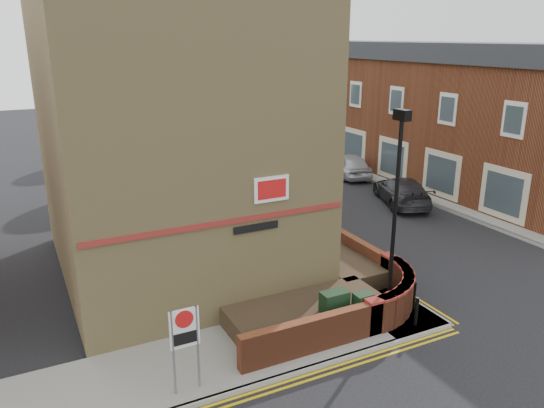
% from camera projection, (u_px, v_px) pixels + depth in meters
% --- Properties ---
extents(ground, '(120.00, 120.00, 0.00)m').
position_uv_depth(ground, '(368.00, 352.00, 14.60)').
color(ground, black).
rests_on(ground, ground).
extents(pavement_corner, '(13.00, 3.00, 0.12)m').
position_uv_depth(pavement_corner, '(230.00, 355.00, 14.36)').
color(pavement_corner, gray).
rests_on(pavement_corner, ground).
extents(pavement_main, '(2.00, 32.00, 0.12)m').
position_uv_depth(pavement_main, '(223.00, 194.00, 29.07)').
color(pavement_main, gray).
rests_on(pavement_main, ground).
extents(pavement_far, '(4.00, 40.00, 0.12)m').
position_uv_depth(pavement_far, '(416.00, 183.00, 31.20)').
color(pavement_far, gray).
rests_on(pavement_far, ground).
extents(kerb_side, '(13.00, 0.15, 0.12)m').
position_uv_depth(kerb_side, '(253.00, 386.00, 13.09)').
color(kerb_side, gray).
rests_on(kerb_side, ground).
extents(kerb_main_near, '(0.15, 32.00, 0.12)m').
position_uv_depth(kerb_main_near, '(239.00, 191.00, 29.50)').
color(kerb_main_near, gray).
rests_on(kerb_main_near, ground).
extents(kerb_main_far, '(0.15, 40.00, 0.12)m').
position_uv_depth(kerb_main_far, '(388.00, 187.00, 30.35)').
color(kerb_main_far, gray).
rests_on(kerb_main_far, ground).
extents(yellow_lines_side, '(13.00, 0.28, 0.01)m').
position_uv_depth(yellow_lines_side, '(257.00, 394.00, 12.89)').
color(yellow_lines_side, gold).
rests_on(yellow_lines_side, ground).
extents(yellow_lines_main, '(0.28, 32.00, 0.01)m').
position_uv_depth(yellow_lines_main, '(244.00, 192.00, 29.62)').
color(yellow_lines_main, gold).
rests_on(yellow_lines_main, ground).
extents(corner_building, '(8.95, 10.40, 13.60)m').
position_uv_depth(corner_building, '(172.00, 99.00, 18.32)').
color(corner_building, tan).
rests_on(corner_building, ground).
extents(garden_wall, '(6.80, 6.00, 1.20)m').
position_uv_depth(garden_wall, '(321.00, 312.00, 16.73)').
color(garden_wall, brown).
rests_on(garden_wall, ground).
extents(lamppost, '(0.25, 0.50, 6.30)m').
position_uv_depth(lamppost, '(395.00, 217.00, 15.29)').
color(lamppost, black).
rests_on(lamppost, pavement_corner).
extents(utility_cabinet_large, '(0.80, 0.45, 1.20)m').
position_uv_depth(utility_cabinet_large, '(334.00, 311.00, 15.36)').
color(utility_cabinet_large, black).
rests_on(utility_cabinet_large, pavement_corner).
extents(utility_cabinet_small, '(0.55, 0.40, 1.10)m').
position_uv_depth(utility_cabinet_small, '(363.00, 311.00, 15.46)').
color(utility_cabinet_small, black).
rests_on(utility_cabinet_small, pavement_corner).
extents(bollard_near, '(0.11, 0.11, 0.90)m').
position_uv_depth(bollard_near, '(416.00, 311.00, 15.62)').
color(bollard_near, black).
rests_on(bollard_near, pavement_corner).
extents(bollard_far, '(0.11, 0.11, 0.90)m').
position_uv_depth(bollard_far, '(414.00, 296.00, 16.56)').
color(bollard_far, black).
rests_on(bollard_far, pavement_corner).
extents(zone_sign, '(0.72, 0.07, 2.20)m').
position_uv_depth(zone_sign, '(185.00, 335.00, 12.39)').
color(zone_sign, slate).
rests_on(zone_sign, pavement_corner).
extents(far_terrace, '(5.40, 30.40, 8.00)m').
position_uv_depth(far_terrace, '(397.00, 106.00, 34.05)').
color(far_terrace, brown).
rests_on(far_terrace, ground).
extents(far_terrace_cream, '(5.40, 12.40, 8.00)m').
position_uv_depth(far_terrace_cream, '(258.00, 82.00, 51.95)').
color(far_terrace_cream, beige).
rests_on(far_terrace_cream, ground).
extents(tree_near, '(3.64, 3.65, 6.70)m').
position_uv_depth(tree_near, '(235.00, 113.00, 26.00)').
color(tree_near, '#382B1E').
rests_on(tree_near, pavement_main).
extents(tree_mid, '(4.03, 4.03, 7.42)m').
position_uv_depth(tree_mid, '(184.00, 89.00, 32.67)').
color(tree_mid, '#382B1E').
rests_on(tree_mid, pavement_main).
extents(tree_far, '(3.81, 3.81, 7.00)m').
position_uv_depth(tree_far, '(152.00, 84.00, 39.58)').
color(tree_far, '#382B1E').
rests_on(tree_far, pavement_main).
extents(traffic_light_assembly, '(0.20, 0.16, 4.20)m').
position_uv_depth(traffic_light_assembly, '(178.00, 121.00, 36.09)').
color(traffic_light_assembly, black).
rests_on(traffic_light_assembly, pavement_main).
extents(silver_car_near, '(2.04, 3.98, 1.25)m').
position_uv_depth(silver_car_near, '(271.00, 181.00, 29.43)').
color(silver_car_near, '#ABAEB3').
rests_on(silver_car_near, ground).
extents(red_car_main, '(2.06, 4.34, 1.20)m').
position_uv_depth(red_car_main, '(245.00, 174.00, 31.05)').
color(red_car_main, maroon).
rests_on(red_car_main, ground).
extents(grey_car_far, '(3.57, 5.19, 1.39)m').
position_uv_depth(grey_car_far, '(402.00, 191.00, 27.34)').
color(grey_car_far, '#27272B').
rests_on(grey_car_far, ground).
extents(silver_car_far, '(2.74, 4.59, 1.46)m').
position_uv_depth(silver_car_far, '(349.00, 165.00, 32.73)').
color(silver_car_far, '#B3B5BC').
rests_on(silver_car_far, ground).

